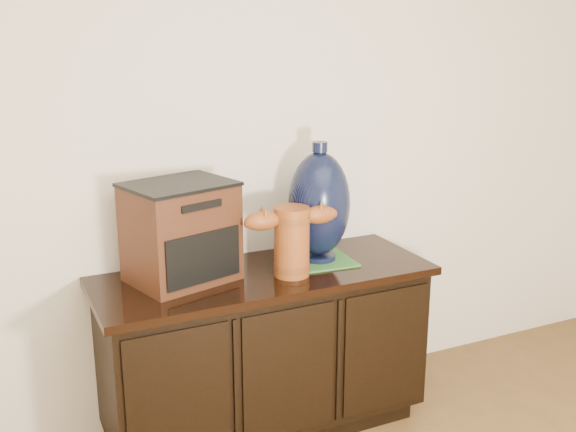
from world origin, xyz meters
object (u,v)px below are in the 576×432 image
spray_can (302,240)px  sideboard (265,350)px  terracotta_vessel (292,237)px  tv_radio (181,232)px  lamp_base (319,205)px

spray_can → sideboard: bearing=-161.1°
terracotta_vessel → tv_radio: (-0.43, 0.15, 0.04)m
lamp_base → spray_can: 0.19m
terracotta_vessel → tv_radio: bearing=164.1°
tv_radio → spray_can: tv_radio is taller
sideboard → tv_radio: (-0.34, 0.06, 0.57)m
lamp_base → spray_can: (-0.06, 0.04, -0.17)m
terracotta_vessel → lamp_base: size_ratio=0.79×
terracotta_vessel → spray_can: (0.13, 0.16, -0.08)m
sideboard → spray_can: 0.51m
tv_radio → terracotta_vessel: bearing=-34.6°
tv_radio → spray_can: (0.56, 0.01, -0.11)m
spray_can → lamp_base: bearing=-33.9°
lamp_base → spray_can: lamp_base is taller
lamp_base → tv_radio: bearing=177.1°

